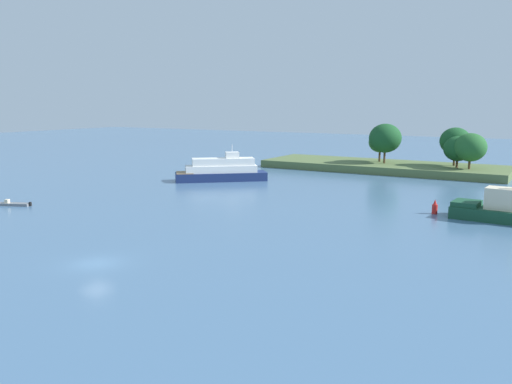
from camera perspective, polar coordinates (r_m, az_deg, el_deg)
ground_plane at (r=49.32m, az=-16.91°, el=-7.42°), size 400.00×400.00×0.00m
treeline_island at (r=113.85m, az=15.37°, el=3.67°), size 50.02×16.66×9.86m
tugboat at (r=69.98m, az=24.68°, el=-1.76°), size 11.30×4.87×5.27m
white_riverboat at (r=96.84m, az=-3.76°, el=2.30°), size 15.41×13.98×6.65m
small_motorboat at (r=80.93m, az=-25.01°, el=-1.19°), size 5.77×3.36×0.86m
channel_buoy_red at (r=71.56m, az=18.76°, el=-1.61°), size 0.70×0.70×1.90m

